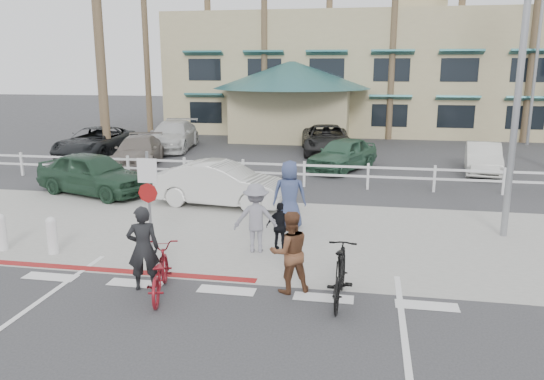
% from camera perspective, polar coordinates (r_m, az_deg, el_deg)
% --- Properties ---
extents(ground, '(140.00, 140.00, 0.00)m').
position_cam_1_polar(ground, '(10.66, -5.76, -12.05)').
color(ground, '#333335').
extents(bike_path, '(12.00, 16.00, 0.01)m').
position_cam_1_polar(bike_path, '(8.98, -9.44, -17.31)').
color(bike_path, '#333335').
rests_on(bike_path, ground).
extents(sidewalk_plaza, '(22.00, 7.00, 0.01)m').
position_cam_1_polar(sidewalk_plaza, '(14.73, -0.93, -4.71)').
color(sidewalk_plaza, gray).
rests_on(sidewalk_plaza, ground).
extents(cross_street, '(40.00, 5.00, 0.01)m').
position_cam_1_polar(cross_street, '(18.52, 1.49, -0.97)').
color(cross_street, '#333335').
rests_on(cross_street, ground).
extents(parking_lot, '(50.00, 16.00, 0.01)m').
position_cam_1_polar(parking_lot, '(27.75, 4.53, 3.76)').
color(parking_lot, '#333335').
rests_on(parking_lot, ground).
extents(curb_red, '(7.00, 0.25, 0.02)m').
position_cam_1_polar(curb_red, '(12.75, -17.44, -8.22)').
color(curb_red, maroon).
rests_on(curb_red, ground).
extents(rail_fence, '(29.40, 0.16, 1.00)m').
position_cam_1_polar(rail_fence, '(20.28, 3.77, 1.69)').
color(rail_fence, silver).
rests_on(rail_fence, ground).
extents(building, '(28.00, 16.00, 11.30)m').
position_cam_1_polar(building, '(40.27, 9.59, 14.61)').
color(building, tan).
rests_on(building, ground).
extents(sign_post, '(0.50, 0.10, 2.90)m').
position_cam_1_polar(sign_post, '(12.88, -13.07, -1.00)').
color(sign_post, gray).
rests_on(sign_post, ground).
extents(bollard_0, '(0.26, 0.26, 0.95)m').
position_cam_1_polar(bollard_0, '(14.14, -22.56, -4.53)').
color(bollard_0, silver).
rests_on(bollard_0, ground).
extents(bollard_1, '(0.26, 0.26, 0.95)m').
position_cam_1_polar(bollard_1, '(14.93, -27.10, -4.07)').
color(bollard_1, silver).
rests_on(bollard_1, ground).
extents(streetlight_0, '(0.60, 2.00, 9.00)m').
position_cam_1_polar(streetlight_0, '(15.21, 25.19, 11.85)').
color(streetlight_0, gray).
rests_on(streetlight_0, ground).
extents(streetlight_1, '(0.60, 2.00, 9.50)m').
position_cam_1_polar(streetlight_1, '(34.51, 26.55, 12.21)').
color(streetlight_1, gray).
rests_on(streetlight_1, ground).
extents(palm_0, '(4.00, 4.00, 15.00)m').
position_cam_1_polar(palm_0, '(40.03, -18.43, 16.80)').
color(palm_0, '#22501E').
rests_on(palm_0, ground).
extents(palm_1, '(4.00, 4.00, 13.00)m').
position_cam_1_polar(palm_1, '(37.34, -13.46, 15.87)').
color(palm_1, '#22501E').
rests_on(palm_1, ground).
extents(palm_2, '(4.00, 4.00, 16.00)m').
position_cam_1_polar(palm_2, '(37.01, -6.94, 18.48)').
color(palm_2, '#22501E').
rests_on(palm_2, ground).
extents(palm_3, '(4.00, 4.00, 14.00)m').
position_cam_1_polar(palm_3, '(34.99, -0.84, 17.24)').
color(palm_3, '#22501E').
rests_on(palm_3, ground).
extents(palm_4, '(4.00, 4.00, 15.00)m').
position_cam_1_polar(palm_4, '(35.47, 6.17, 17.92)').
color(palm_4, '#22501E').
rests_on(palm_4, ground).
extents(palm_5, '(4.00, 4.00, 13.00)m').
position_cam_1_polar(palm_5, '(34.32, 12.94, 16.16)').
color(palm_5, '#22501E').
rests_on(palm_5, ground).
extents(palm_7, '(4.00, 4.00, 14.00)m').
position_cam_1_polar(palm_7, '(35.56, 26.48, 15.85)').
color(palm_7, '#22501E').
rests_on(palm_7, ground).
extents(palm_10, '(4.00, 4.00, 12.00)m').
position_cam_1_polar(palm_10, '(27.43, -18.06, 15.64)').
color(palm_10, '#22501E').
rests_on(palm_10, ground).
extents(bike_red, '(1.11, 2.00, 1.00)m').
position_cam_1_polar(bike_red, '(11.00, -12.02, -8.62)').
color(bike_red, maroon).
rests_on(bike_red, ground).
extents(rider_red, '(0.76, 0.64, 1.79)m').
position_cam_1_polar(rider_red, '(11.24, -13.69, -6.10)').
color(rider_red, black).
rests_on(rider_red, ground).
extents(bike_black, '(0.63, 1.97, 1.17)m').
position_cam_1_polar(bike_black, '(10.52, 7.35, -8.95)').
color(bike_black, black).
rests_on(bike_black, ground).
extents(rider_black, '(1.03, 0.93, 1.71)m').
position_cam_1_polar(rider_black, '(10.82, 1.92, -6.68)').
color(rider_black, brown).
rests_on(rider_black, ground).
extents(pedestrian_a, '(1.21, 0.81, 1.74)m').
position_cam_1_polar(pedestrian_a, '(13.11, -1.72, -3.03)').
color(pedestrian_a, gray).
rests_on(pedestrian_a, ground).
extents(pedestrian_child, '(0.76, 0.38, 1.25)m').
position_cam_1_polar(pedestrian_child, '(13.21, 0.91, -4.01)').
color(pedestrian_child, black).
rests_on(pedestrian_child, ground).
extents(pedestrian_b, '(1.03, 0.74, 1.96)m').
position_cam_1_polar(pedestrian_b, '(15.00, 1.89, -0.51)').
color(pedestrian_b, navy).
rests_on(pedestrian_b, ground).
extents(car_white_sedan, '(4.57, 2.05, 1.46)m').
position_cam_1_polar(car_white_sedan, '(17.60, -5.49, 0.65)').
color(car_white_sedan, silver).
rests_on(car_white_sedan, ground).
extents(car_red_compact, '(4.82, 3.14, 1.53)m').
position_cam_1_polar(car_red_compact, '(20.12, -18.66, 1.69)').
color(car_red_compact, '#203D2B').
rests_on(car_red_compact, ground).
extents(lot_car_0, '(2.56, 5.46, 1.51)m').
position_cam_1_polar(lot_car_0, '(28.39, -18.41, 4.88)').
color(lot_car_0, black).
rests_on(lot_car_0, ground).
extents(lot_car_1, '(2.94, 5.00, 1.36)m').
position_cam_1_polar(lot_car_1, '(25.29, -14.21, 4.03)').
color(lot_car_1, slate).
rests_on(lot_car_1, ground).
extents(lot_car_2, '(3.34, 4.58, 1.45)m').
position_cam_1_polar(lot_car_2, '(23.76, 7.62, 3.86)').
color(lot_car_2, '#305841').
rests_on(lot_car_2, ground).
extents(lot_car_3, '(1.93, 4.15, 1.32)m').
position_cam_1_polar(lot_car_3, '(24.59, 21.75, 3.19)').
color(lot_car_3, silver).
rests_on(lot_car_3, ground).
extents(lot_car_4, '(2.85, 5.60, 1.56)m').
position_cam_1_polar(lot_car_4, '(29.92, -10.64, 5.76)').
color(lot_car_4, silver).
rests_on(lot_car_4, ground).
extents(lot_car_5, '(3.25, 5.69, 1.50)m').
position_cam_1_polar(lot_car_5, '(28.19, 5.91, 5.41)').
color(lot_car_5, black).
rests_on(lot_car_5, ground).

